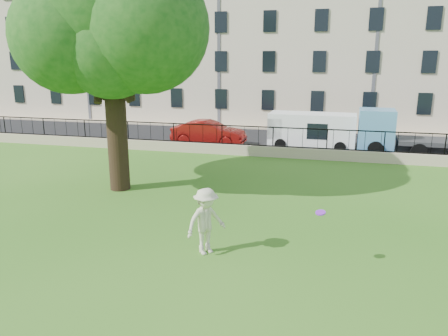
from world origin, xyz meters
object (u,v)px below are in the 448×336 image
(man, at_px, (206,221))
(tree, at_px, (108,14))
(white_van, at_px, (312,131))
(blue_truck, at_px, (414,133))
(frisbee, at_px, (320,213))
(red_sedan, at_px, (209,133))

(man, bearing_deg, tree, 86.82)
(white_van, relative_size, blue_truck, 0.84)
(man, height_order, frisbee, man)
(blue_truck, bearing_deg, red_sedan, -178.28)
(tree, bearing_deg, man, -43.39)
(frisbee, relative_size, red_sedan, 0.06)
(man, relative_size, frisbee, 7.32)
(tree, xyz_separation_m, frisbee, (8.78, -5.38, -5.63))
(man, bearing_deg, red_sedan, 56.17)
(tree, height_order, white_van, tree)
(tree, height_order, frisbee, tree)
(man, height_order, red_sedan, man)
(man, bearing_deg, blue_truck, 13.11)
(frisbee, bearing_deg, white_van, 93.98)
(tree, xyz_separation_m, red_sedan, (1.15, 10.21, -6.43))
(tree, relative_size, frisbee, 39.77)
(man, bearing_deg, white_van, 32.79)
(tree, relative_size, white_van, 2.05)
(red_sedan, distance_m, white_van, 6.54)
(man, bearing_deg, frisbee, -51.66)
(red_sedan, relative_size, blue_truck, 0.77)
(tree, height_order, red_sedan, tree)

